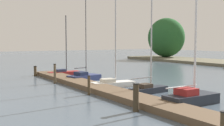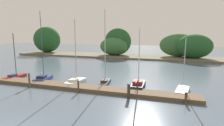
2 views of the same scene
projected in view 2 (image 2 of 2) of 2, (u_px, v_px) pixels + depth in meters
dock_pier at (80, 87)px, 19.40m from camera, size 23.78×1.80×0.35m
far_shore at (115, 45)px, 45.69m from camera, size 60.06×8.00×7.57m
sailboat_0 at (16, 76)px, 23.82m from camera, size 1.03×3.36×5.84m
sailboat_1 at (43, 78)px, 22.61m from camera, size 1.86×3.14×8.38m
sailboat_2 at (76, 80)px, 21.50m from camera, size 1.41×3.41×7.35m
sailboat_3 at (105, 80)px, 21.03m from camera, size 1.28×3.17×8.39m
sailboat_4 at (138, 84)px, 19.71m from camera, size 1.34×3.62×6.34m
sailboat_5 at (183, 90)px, 18.17m from camera, size 1.54×3.14×5.38m
mooring_piling_1 at (29, 81)px, 19.69m from camera, size 0.23×0.23×1.57m
mooring_piling_2 at (78, 87)px, 18.01m from camera, size 0.20×0.20×1.23m
mooring_piling_3 at (129, 91)px, 16.42m from camera, size 0.32×0.32×1.36m
mooring_piling_4 at (186, 98)px, 15.21m from camera, size 0.24×0.24×0.98m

